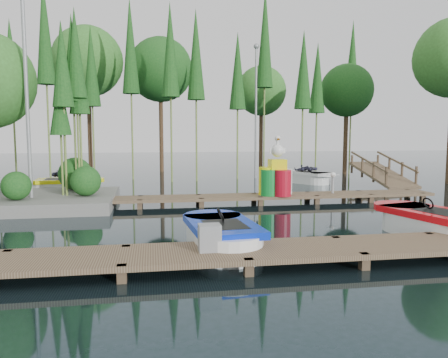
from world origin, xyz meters
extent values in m
plane|color=#1A2B31|center=(0.00, 0.00, 0.00)|extent=(90.00, 90.00, 0.00)
cube|color=brown|center=(0.00, -4.50, 0.25)|extent=(18.00, 1.50, 0.10)
cube|color=#4C3B29|center=(-4.30, -3.87, 0.05)|extent=(0.16, 0.16, 0.50)
cube|color=#4C3B29|center=(-2.15, -5.13, 0.05)|extent=(0.16, 0.16, 0.50)
cube|color=#4C3B29|center=(-2.15, -3.87, 0.05)|extent=(0.16, 0.16, 0.50)
cube|color=#4C3B29|center=(0.00, -5.13, 0.05)|extent=(0.16, 0.16, 0.50)
cube|color=#4C3B29|center=(0.00, -3.87, 0.05)|extent=(0.16, 0.16, 0.50)
cube|color=#4C3B29|center=(2.15, -5.13, 0.05)|extent=(0.16, 0.16, 0.50)
cube|color=#4C3B29|center=(2.15, -3.87, 0.05)|extent=(0.16, 0.16, 0.50)
cube|color=#4C3B29|center=(4.30, -3.87, 0.05)|extent=(0.16, 0.16, 0.50)
cube|color=brown|center=(1.00, 2.50, 0.25)|extent=(15.00, 1.20, 0.10)
cube|color=#4C3B29|center=(-6.10, 2.02, 0.05)|extent=(0.16, 0.16, 0.50)
cube|color=#4C3B29|center=(-6.10, 2.98, 0.05)|extent=(0.16, 0.16, 0.50)
cube|color=#4C3B29|center=(-4.07, 2.02, 0.05)|extent=(0.16, 0.16, 0.50)
cube|color=#4C3B29|center=(-4.07, 2.98, 0.05)|extent=(0.16, 0.16, 0.50)
cube|color=#4C3B29|center=(-2.04, 2.02, 0.05)|extent=(0.16, 0.16, 0.50)
cube|color=#4C3B29|center=(-2.04, 2.98, 0.05)|extent=(0.16, 0.16, 0.50)
cube|color=#4C3B29|center=(-0.01, 2.02, 0.05)|extent=(0.16, 0.16, 0.50)
cube|color=#4C3B29|center=(-0.01, 2.98, 0.05)|extent=(0.16, 0.16, 0.50)
cube|color=#4C3B29|center=(2.01, 2.02, 0.05)|extent=(0.16, 0.16, 0.50)
cube|color=#4C3B29|center=(2.01, 2.98, 0.05)|extent=(0.16, 0.16, 0.50)
cube|color=#4C3B29|center=(4.04, 2.02, 0.05)|extent=(0.16, 0.16, 0.50)
cube|color=#4C3B29|center=(4.04, 2.98, 0.05)|extent=(0.16, 0.16, 0.50)
cube|color=#4C3B29|center=(6.07, 2.02, 0.05)|extent=(0.16, 0.16, 0.50)
cube|color=#4C3B29|center=(6.07, 2.98, 0.05)|extent=(0.16, 0.16, 0.50)
cube|color=#4C3B29|center=(8.10, 2.02, 0.05)|extent=(0.16, 0.16, 0.50)
cube|color=#4C3B29|center=(8.10, 2.98, 0.05)|extent=(0.16, 0.16, 0.50)
cube|color=slate|center=(-6.00, 3.00, 0.18)|extent=(6.20, 4.20, 0.42)
sphere|color=#1F561C|center=(-5.80, 2.00, 0.84)|extent=(0.90, 0.90, 0.90)
sphere|color=#1F561C|center=(-4.40, 4.20, 0.99)|extent=(1.20, 1.20, 1.20)
sphere|color=#1F561C|center=(-3.80, 2.60, 0.89)|extent=(1.00, 1.00, 1.00)
cylinder|color=olive|center=(-4.25, 3.56, 2.97)|extent=(0.07, 0.07, 5.93)
cone|color=#1F561C|center=(-4.25, 3.56, 5.04)|extent=(0.70, 0.70, 2.97)
cylinder|color=olive|center=(-4.57, 3.40, 2.83)|extent=(0.07, 0.07, 5.66)
cone|color=#1F561C|center=(-4.57, 3.40, 4.81)|extent=(0.70, 0.70, 2.83)
cylinder|color=olive|center=(-4.07, 3.59, 2.61)|extent=(0.07, 0.07, 5.22)
cone|color=#1F561C|center=(-4.07, 3.59, 4.44)|extent=(0.70, 0.70, 2.61)
cylinder|color=olive|center=(-4.44, 2.78, 2.76)|extent=(0.07, 0.07, 5.53)
cone|color=#1F561C|center=(-4.44, 2.78, 4.70)|extent=(0.70, 0.70, 2.76)
cylinder|color=olive|center=(-4.59, 2.90, 2.01)|extent=(0.07, 0.07, 4.01)
cone|color=#1F561C|center=(-4.59, 2.90, 3.41)|extent=(0.70, 0.70, 2.01)
cylinder|color=olive|center=(-4.13, 3.45, 3.05)|extent=(0.07, 0.07, 6.11)
cone|color=#1F561C|center=(-4.13, 3.45, 5.19)|extent=(0.70, 0.70, 3.05)
cylinder|color=#47301E|center=(9.99, 12.65, 2.51)|extent=(0.26, 0.26, 5.02)
sphere|color=#1F561C|center=(9.99, 12.65, 5.02)|extent=(3.16, 3.16, 3.16)
cylinder|color=#47301E|center=(5.74, 16.70, 2.65)|extent=(0.26, 0.26, 5.31)
sphere|color=#37792B|center=(5.74, 16.70, 5.31)|extent=(3.34, 3.34, 3.34)
cylinder|color=#47301E|center=(-1.00, 16.03, 3.23)|extent=(0.26, 0.26, 6.46)
sphere|color=#1F561C|center=(-1.00, 16.03, 6.46)|extent=(4.06, 4.06, 4.06)
cylinder|color=#47301E|center=(-5.41, 16.00, 3.43)|extent=(0.26, 0.26, 6.85)
sphere|color=#37792B|center=(-5.41, 16.00, 6.85)|extent=(4.31, 4.31, 4.31)
cylinder|color=olive|center=(-8.16, 10.23, 3.74)|extent=(0.09, 0.09, 7.48)
cone|color=#1F561C|center=(-8.16, 10.23, 5.83)|extent=(0.90, 0.90, 4.11)
cylinder|color=olive|center=(-6.71, 10.82, 4.83)|extent=(0.09, 0.09, 9.66)
cone|color=#1F561C|center=(-6.71, 10.82, 7.54)|extent=(0.90, 0.90, 5.31)
cylinder|color=olive|center=(-4.68, 11.83, 3.85)|extent=(0.09, 0.09, 7.69)
cone|color=#1F561C|center=(-4.68, 11.83, 6.00)|extent=(0.90, 0.90, 4.23)
cylinder|color=olive|center=(-2.63, 11.48, 4.49)|extent=(0.09, 0.09, 8.99)
cone|color=#1F561C|center=(-2.63, 11.48, 7.01)|extent=(0.90, 0.90, 4.94)
cylinder|color=olive|center=(-0.63, 9.87, 4.22)|extent=(0.09, 0.09, 8.44)
cone|color=#1F561C|center=(-0.63, 9.87, 6.58)|extent=(0.90, 0.90, 4.64)
cylinder|color=olive|center=(0.65, 10.00, 4.11)|extent=(0.09, 0.09, 8.22)
cone|color=#1F561C|center=(0.65, 10.00, 6.41)|extent=(0.90, 0.90, 4.52)
cylinder|color=olive|center=(2.96, 10.87, 3.70)|extent=(0.09, 0.09, 7.41)
cone|color=#1F561C|center=(2.96, 10.87, 5.78)|extent=(0.90, 0.90, 4.07)
cylinder|color=olive|center=(4.49, 11.10, 4.89)|extent=(0.09, 0.09, 9.77)
cone|color=#1F561C|center=(4.49, 11.10, 7.62)|extent=(0.90, 0.90, 5.38)
cylinder|color=olive|center=(6.24, 9.83, 3.70)|extent=(0.09, 0.09, 7.40)
cone|color=#1F561C|center=(6.24, 9.83, 5.77)|extent=(0.90, 0.90, 4.07)
cylinder|color=olive|center=(7.63, 11.42, 3.57)|extent=(0.09, 0.09, 7.14)
cone|color=#1F561C|center=(7.63, 11.42, 5.57)|extent=(0.90, 0.90, 3.93)
cylinder|color=olive|center=(10.17, 12.43, 4.31)|extent=(0.09, 0.09, 8.61)
cone|color=#1F561C|center=(10.17, 12.43, 6.72)|extent=(0.90, 0.90, 4.74)
cylinder|color=gray|center=(-5.50, 2.50, 3.50)|extent=(0.12, 0.12, 7.00)
cylinder|color=gray|center=(4.00, 11.00, 3.50)|extent=(0.12, 0.12, 7.00)
sphere|color=gray|center=(4.00, 11.00, 7.10)|extent=(0.30, 0.30, 0.30)
cube|color=brown|center=(9.00, 6.50, 0.55)|extent=(1.50, 3.94, 0.95)
cube|color=#4C3B29|center=(8.30, 4.90, 0.59)|extent=(0.08, 0.08, 0.90)
cube|color=#4C3B29|center=(8.30, 6.00, 0.70)|extent=(0.08, 0.08, 0.90)
cube|color=#4C3B29|center=(8.30, 7.10, 0.81)|extent=(0.08, 0.08, 0.90)
cube|color=#4C3B29|center=(8.30, 8.20, 0.92)|extent=(0.08, 0.08, 0.90)
cube|color=brown|center=(8.30, 6.50, 1.15)|extent=(0.06, 3.54, 0.83)
cube|color=#4C3B29|center=(9.70, 4.90, 0.59)|extent=(0.08, 0.08, 0.90)
cube|color=#4C3B29|center=(9.70, 6.00, 0.70)|extent=(0.08, 0.08, 0.90)
cube|color=#4C3B29|center=(9.70, 7.10, 0.81)|extent=(0.08, 0.08, 0.90)
cube|color=#4C3B29|center=(9.70, 8.20, 0.92)|extent=(0.08, 0.08, 0.90)
cube|color=brown|center=(9.70, 6.50, 1.15)|extent=(0.06, 3.54, 0.83)
cube|color=white|center=(-0.19, -3.47, 0.22)|extent=(1.40, 1.41, 0.59)
cylinder|color=white|center=(-0.25, -2.83, 0.22)|extent=(1.40, 1.40, 0.59)
cylinder|color=white|center=(-0.14, -4.12, 0.22)|extent=(1.40, 1.40, 0.59)
cube|color=#0726BA|center=(-0.19, -3.47, 0.54)|extent=(1.50, 2.35, 0.15)
cylinder|color=#0726BA|center=(-0.27, -2.53, 0.54)|extent=(1.42, 1.42, 0.15)
cube|color=black|center=(-0.18, -3.69, 0.59)|extent=(0.89, 1.13, 0.06)
torus|color=black|center=(-0.21, -3.31, 0.75)|extent=(0.19, 0.31, 0.29)
cube|color=white|center=(5.00, -3.01, 0.22)|extent=(1.64, 1.65, 0.62)
cylinder|color=white|center=(4.83, -2.35, 0.22)|extent=(1.64, 1.64, 0.62)
cube|color=red|center=(5.00, -3.01, 0.56)|extent=(1.92, 2.61, 0.16)
cylinder|color=red|center=(4.75, -2.06, 0.56)|extent=(1.67, 1.67, 0.16)
cube|color=black|center=(5.05, -3.22, 0.61)|extent=(1.09, 1.28, 0.07)
torus|color=black|center=(4.96, -2.85, 0.78)|extent=(0.24, 0.34, 0.30)
cube|color=white|center=(-5.18, 6.30, 0.21)|extent=(1.35, 1.34, 0.58)
cylinder|color=white|center=(-4.54, 6.33, 0.21)|extent=(1.34, 1.34, 0.58)
cylinder|color=white|center=(-5.83, 6.27, 0.21)|extent=(1.34, 1.34, 0.58)
cube|color=yellow|center=(-5.18, 6.30, 0.53)|extent=(2.29, 1.41, 0.15)
cylinder|color=yellow|center=(-4.25, 6.35, 0.53)|extent=(1.37, 1.37, 0.15)
cube|color=black|center=(-5.40, 6.29, 0.58)|extent=(1.09, 0.84, 0.06)
torus|color=black|center=(-5.02, 6.31, 0.74)|extent=(0.30, 0.17, 0.28)
imported|color=#1E1E2D|center=(-5.45, 6.29, 0.84)|extent=(0.48, 0.37, 1.04)
cube|color=white|center=(6.00, 8.23, 0.20)|extent=(1.66, 1.66, 0.55)
cylinder|color=white|center=(6.33, 7.73, 0.20)|extent=(1.66, 1.66, 0.55)
cylinder|color=white|center=(5.66, 8.73, 0.20)|extent=(1.66, 1.66, 0.55)
cube|color=white|center=(6.00, 8.23, 0.50)|extent=(2.17, 2.41, 0.14)
cylinder|color=white|center=(6.48, 7.50, 0.50)|extent=(1.69, 1.69, 0.14)
cube|color=black|center=(5.89, 8.40, 0.54)|extent=(1.16, 1.23, 0.06)
torus|color=black|center=(6.08, 8.11, 0.70)|extent=(0.28, 0.31, 0.26)
imported|color=#1E1E2D|center=(5.86, 8.44, 0.75)|extent=(0.47, 0.50, 0.90)
imported|color=#1E1E2D|center=(6.34, 8.34, 0.69)|extent=(0.36, 0.39, 0.68)
cube|color=gray|center=(-0.60, -4.50, 0.55)|extent=(0.41, 0.34, 0.50)
cylinder|color=yellow|center=(2.40, 2.50, 0.79)|extent=(0.65, 0.65, 0.98)
cylinder|color=#0E7F2C|center=(2.41, 2.30, 0.75)|extent=(0.60, 0.60, 0.91)
cylinder|color=silver|center=(3.01, 2.60, 0.75)|extent=(0.60, 0.60, 0.91)
cylinder|color=#AC0C1E|center=(2.81, 2.10, 0.75)|extent=(0.60, 0.60, 0.91)
cube|color=yellow|center=(2.71, 2.40, 1.38)|extent=(0.55, 0.55, 0.35)
sphere|color=white|center=(2.71, 2.40, 1.86)|extent=(0.44, 0.44, 0.44)
cylinder|color=white|center=(2.71, 2.40, 2.11)|extent=(0.10, 0.10, 0.30)
sphere|color=white|center=(2.71, 2.40, 2.28)|extent=(0.20, 0.20, 0.20)
cone|color=orange|center=(2.71, 2.20, 2.26)|extent=(0.10, 0.30, 0.10)
cube|color=white|center=(2.71, 2.40, 1.86)|extent=(0.55, 0.06, 0.18)
cylinder|color=gray|center=(4.83, 2.50, 0.59)|extent=(0.10, 0.10, 0.57)
sphere|color=white|center=(4.83, 2.50, 0.97)|extent=(0.19, 0.19, 0.19)
cube|color=gray|center=(4.83, 2.50, 0.97)|extent=(0.48, 0.04, 0.04)
cone|color=orange|center=(4.83, 2.39, 0.97)|extent=(0.04, 0.10, 0.04)
camera|label=1|loc=(-1.63, -12.32, 2.47)|focal=35.00mm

